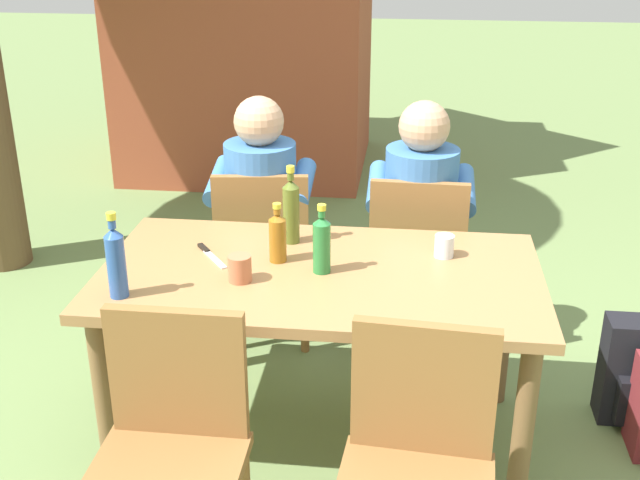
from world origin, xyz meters
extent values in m
plane|color=#6B844C|center=(0.00, 0.00, 0.00)|extent=(24.00, 24.00, 0.00)
cube|color=#A37547|center=(0.00, 0.00, 0.71)|extent=(1.59, 0.86, 0.04)
cylinder|color=brown|center=(-0.71, -0.35, 0.34)|extent=(0.07, 0.07, 0.69)
cylinder|color=brown|center=(0.71, -0.35, 0.34)|extent=(0.07, 0.07, 0.69)
cylinder|color=brown|center=(-0.71, 0.35, 0.34)|extent=(0.07, 0.07, 0.69)
cylinder|color=brown|center=(0.71, 0.35, 0.34)|extent=(0.07, 0.07, 0.69)
cube|color=olive|center=(-0.36, 0.81, 0.43)|extent=(0.49, 0.49, 0.04)
cube|color=olive|center=(-0.33, 0.61, 0.66)|extent=(0.42, 0.09, 0.42)
cylinder|color=olive|center=(-0.19, 1.02, 0.21)|extent=(0.04, 0.04, 0.41)
cylinder|color=olive|center=(-0.57, 0.98, 0.21)|extent=(0.04, 0.04, 0.41)
cylinder|color=olive|center=(-0.15, 0.64, 0.21)|extent=(0.04, 0.04, 0.41)
cylinder|color=olive|center=(-0.52, 0.60, 0.21)|extent=(0.04, 0.04, 0.41)
cube|color=olive|center=(0.36, 0.81, 0.43)|extent=(0.45, 0.45, 0.04)
cube|color=olive|center=(0.35, 0.61, 0.66)|extent=(0.42, 0.05, 0.42)
cylinder|color=olive|center=(0.55, 0.99, 0.21)|extent=(0.04, 0.04, 0.41)
cylinder|color=olive|center=(0.17, 1.00, 0.21)|extent=(0.04, 0.04, 0.41)
cylinder|color=olive|center=(0.54, 0.61, 0.21)|extent=(0.04, 0.04, 0.41)
cylinder|color=olive|center=(0.16, 0.63, 0.21)|extent=(0.04, 0.04, 0.41)
cube|color=olive|center=(-0.36, -0.81, 0.43)|extent=(0.44, 0.44, 0.04)
cube|color=olive|center=(-0.36, -0.61, 0.66)|extent=(0.42, 0.04, 0.42)
cube|color=olive|center=(0.37, -0.61, 0.66)|extent=(0.42, 0.07, 0.42)
cylinder|color=#3D70B2|center=(-0.36, 0.76, 0.71)|extent=(0.32, 0.32, 0.52)
sphere|color=tan|center=(-0.36, 0.76, 1.07)|extent=(0.22, 0.22, 0.22)
cylinder|color=#383847|center=(-0.27, 0.96, 0.45)|extent=(0.14, 0.40, 0.14)
cylinder|color=#383847|center=(-0.27, 1.16, 0.23)|extent=(0.11, 0.11, 0.45)
cylinder|color=#3D70B2|center=(-0.17, 0.76, 0.79)|extent=(0.09, 0.31, 0.16)
cylinder|color=#383847|center=(-0.45, 0.96, 0.45)|extent=(0.14, 0.40, 0.14)
cylinder|color=#383847|center=(-0.45, 1.16, 0.23)|extent=(0.11, 0.11, 0.45)
cylinder|color=#3D70B2|center=(-0.55, 0.76, 0.79)|extent=(0.09, 0.31, 0.16)
cylinder|color=#3D70B2|center=(0.36, 0.76, 0.71)|extent=(0.32, 0.32, 0.52)
sphere|color=tan|center=(0.36, 0.76, 1.07)|extent=(0.22, 0.22, 0.22)
cylinder|color=#383847|center=(0.45, 0.96, 0.45)|extent=(0.14, 0.40, 0.14)
cylinder|color=#383847|center=(0.45, 1.16, 0.23)|extent=(0.11, 0.11, 0.45)
cylinder|color=#3D70B2|center=(0.55, 0.76, 0.79)|extent=(0.09, 0.31, 0.16)
cylinder|color=#383847|center=(0.27, 0.96, 0.45)|extent=(0.14, 0.40, 0.14)
cylinder|color=#383847|center=(0.27, 1.16, 0.23)|extent=(0.11, 0.11, 0.45)
cylinder|color=#3D70B2|center=(0.17, 0.76, 0.79)|extent=(0.09, 0.31, 0.16)
cylinder|color=#287A38|center=(0.01, -0.01, 0.82)|extent=(0.06, 0.06, 0.18)
cone|color=#287A38|center=(0.01, -0.01, 0.93)|extent=(0.06, 0.06, 0.03)
cylinder|color=#287A38|center=(0.01, -0.01, 0.95)|extent=(0.03, 0.03, 0.03)
cylinder|color=yellow|center=(0.01, -0.01, 0.97)|extent=(0.03, 0.03, 0.02)
cylinder|color=#566623|center=(-0.14, 0.25, 0.84)|extent=(0.06, 0.06, 0.22)
cone|color=#566623|center=(-0.14, 0.25, 0.97)|extent=(0.06, 0.06, 0.03)
cylinder|color=#566623|center=(-0.14, 0.25, 1.00)|extent=(0.03, 0.03, 0.03)
cylinder|color=yellow|center=(-0.14, 0.25, 1.03)|extent=(0.03, 0.03, 0.02)
cylinder|color=#996019|center=(-0.16, 0.07, 0.81)|extent=(0.06, 0.06, 0.16)
cone|color=#996019|center=(-0.16, 0.07, 0.90)|extent=(0.06, 0.06, 0.02)
cylinder|color=#996019|center=(-0.16, 0.07, 0.92)|extent=(0.03, 0.03, 0.02)
cylinder|color=yellow|center=(-0.16, 0.07, 0.94)|extent=(0.03, 0.03, 0.02)
cylinder|color=#2D56A3|center=(-0.65, -0.28, 0.84)|extent=(0.06, 0.06, 0.22)
cone|color=#2D56A3|center=(-0.65, -0.28, 0.96)|extent=(0.06, 0.06, 0.03)
cylinder|color=#2D56A3|center=(-0.65, -0.28, 0.99)|extent=(0.03, 0.03, 0.03)
cylinder|color=yellow|center=(-0.65, -0.28, 1.02)|extent=(0.03, 0.03, 0.02)
cylinder|color=#BC6B47|center=(-0.27, -0.11, 0.78)|extent=(0.08, 0.08, 0.10)
cylinder|color=silver|center=(0.44, 0.18, 0.77)|extent=(0.07, 0.07, 0.08)
cube|color=silver|center=(-0.40, 0.05, 0.73)|extent=(0.12, 0.16, 0.01)
cube|color=black|center=(-0.46, 0.13, 0.73)|extent=(0.06, 0.08, 0.01)
cube|color=#9E472D|center=(-0.96, 3.47, 1.14)|extent=(1.78, 1.47, 2.28)
camera|label=1|loc=(0.30, -2.58, 1.96)|focal=44.82mm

